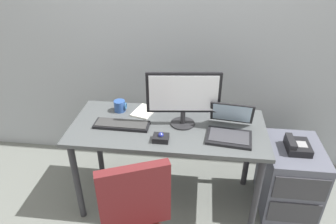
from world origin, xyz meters
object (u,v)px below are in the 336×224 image
desk_phone (297,146)px  paper_notepad (144,111)px  laptop (230,128)px  coffee_mug (120,106)px  monitor_main (183,96)px  trackball_mouse (161,138)px  file_cabinet (289,177)px  keyboard (122,125)px

desk_phone → paper_notepad: size_ratio=0.96×
laptop → coffee_mug: 0.89m
monitor_main → trackball_mouse: (-0.13, -0.23, -0.22)m
file_cabinet → laptop: 0.74m
keyboard → paper_notepad: 0.26m
desk_phone → monitor_main: size_ratio=0.38×
keyboard → trackball_mouse: (0.31, -0.15, 0.01)m
paper_notepad → coffee_mug: bearing=-178.6°
keyboard → trackball_mouse: bearing=-25.4°
file_cabinet → paper_notepad: bearing=173.8°
monitor_main → keyboard: 0.51m
file_cabinet → paper_notepad: size_ratio=2.80×
file_cabinet → desk_phone: desk_phone is taller
laptop → trackball_mouse: bearing=-164.2°
coffee_mug → desk_phone: bearing=-5.9°
laptop → paper_notepad: size_ratio=1.73×
laptop → coffee_mug: bearing=164.6°
monitor_main → paper_notepad: (-0.32, 0.15, -0.23)m
desk_phone → trackball_mouse: 1.03m
desk_phone → paper_notepad: paper_notepad is taller
file_cabinet → coffee_mug: bearing=174.8°
monitor_main → coffee_mug: size_ratio=5.32×
paper_notepad → desk_phone: bearing=-7.0°
laptop → paper_notepad: (-0.66, 0.24, -0.04)m
coffee_mug → laptop: bearing=-15.4°
coffee_mug → paper_notepad: coffee_mug is taller
laptop → coffee_mug: size_ratio=3.60×
desk_phone → coffee_mug: size_ratio=2.00×
monitor_main → desk_phone: bearing=0.2°
trackball_mouse → coffee_mug: bearing=135.9°
laptop → file_cabinet: bearing=11.9°
desk_phone → keyboard: bearing=-176.5°
coffee_mug → file_cabinet: bearing=-5.2°
monitor_main → paper_notepad: size_ratio=2.56×
monitor_main → keyboard: monitor_main is taller
desk_phone → coffee_mug: coffee_mug is taller
file_cabinet → monitor_main: bearing=-178.8°
keyboard → laptop: size_ratio=1.15×
desk_phone → monitor_main: bearing=-179.8°
file_cabinet → laptop: size_ratio=1.62×
desk_phone → laptop: (-0.52, -0.09, 0.18)m
file_cabinet → monitor_main: 1.11m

